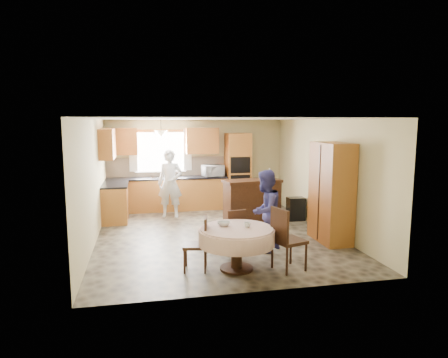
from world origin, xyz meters
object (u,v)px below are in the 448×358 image
person_sink (170,184)px  oven_tower (238,170)px  chair_left (200,241)px  person_dining (265,211)px  dining_table (237,237)px  chair_right (285,236)px  chair_back (235,229)px  sideboard (252,202)px  cupboard (331,193)px

person_sink → oven_tower: bearing=35.9°
chair_left → person_dining: person_dining is taller
dining_table → chair_left: bearing=169.5°
dining_table → person_sink: bearing=101.2°
dining_table → chair_right: 0.80m
person_sink → person_dining: bearing=-50.0°
chair_back → person_sink: (-0.94, 3.22, 0.39)m
sideboard → chair_right: 3.20m
dining_table → chair_right: size_ratio=1.19×
cupboard → chair_back: bearing=-168.7°
cupboard → person_dining: (-1.51, -0.35, -0.24)m
person_dining → chair_right: bearing=46.6°
sideboard → chair_right: chair_right is taller
person_dining → oven_tower: bearing=-140.8°
person_sink → dining_table: bearing=-64.9°
sideboard → chair_left: size_ratio=1.53×
oven_tower → cupboard: bearing=-73.4°
chair_left → chair_back: chair_left is taller
oven_tower → chair_back: size_ratio=2.47×
oven_tower → person_sink: (-1.98, -0.80, -0.19)m
cupboard → dining_table: size_ratio=1.61×
sideboard → chair_back: sideboard is taller
chair_right → sideboard: bearing=-23.7°
oven_tower → chair_right: bearing=-94.9°
oven_tower → cupboard: 3.76m
cupboard → person_dining: cupboard is taller
cupboard → chair_back: (-2.11, -0.42, -0.54)m
oven_tower → sideboard: bearing=-92.6°
chair_left → oven_tower: bearing=170.5°
sideboard → cupboard: size_ratio=0.68×
chair_back → person_dining: 0.68m
chair_back → cupboard: bearing=-176.5°
chair_right → person_dining: bearing=-16.5°
cupboard → chair_right: size_ratio=1.91×
chair_back → person_sink: size_ratio=0.49×
dining_table → person_dining: (0.75, 0.83, 0.22)m
oven_tower → chair_left: bearing=-111.0°
chair_right → person_sink: 4.47m
chair_left → person_sink: (-0.19, 3.87, 0.37)m
chair_back → oven_tower: bearing=-112.4°
cupboard → person_dining: size_ratio=1.30×
chair_back → dining_table: bearing=70.9°
chair_back → person_sink: person_sink is taller
sideboard → person_dining: person_dining is taller
person_sink → person_dining: person_sink is taller
sideboard → chair_right: bearing=-104.7°
sideboard → chair_left: bearing=-129.4°
chair_left → person_dining: (1.35, 0.72, 0.28)m
sideboard → person_sink: (-1.90, 1.00, 0.37)m
dining_table → chair_left: 0.61m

